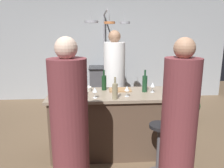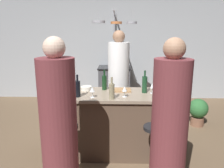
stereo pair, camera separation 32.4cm
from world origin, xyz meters
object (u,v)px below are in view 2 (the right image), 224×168
Objects in this scene: wine_glass_near_right_guest at (152,86)px; mixing_bowl_steel at (167,95)px; cutting_board at (120,90)px; pepper_mill at (63,82)px; stove_range at (114,84)px; potted_plant at (198,110)px; wine_bottle_rose at (57,86)px; bar_stool_right at (154,150)px; wine_bottle_green at (145,84)px; wine_bottle_red at (104,82)px; wine_bottle_dark at (78,88)px; wine_glass_by_chef at (125,89)px; guest_right at (169,131)px; bar_stool_left at (68,149)px; guest_left at (59,130)px; wine_bottle_white at (112,91)px; mixing_bowl_ceramic at (86,88)px; chef at (118,84)px; wine_glass_near_left_guest at (92,90)px.

wine_glass_near_right_guest reaches higher than mixing_bowl_steel.
pepper_mill is at bearing 172.97° from cutting_board.
mixing_bowl_steel reaches higher than stove_range.
potted_plant is 1.62× the size of wine_bottle_rose.
wine_bottle_green reaches higher than bar_stool_right.
wine_bottle_green is at bearing -14.49° from wine_bottle_red.
wine_glass_near_right_guest is at bearing -15.18° from wine_bottle_red.
bar_stool_right is at bearing -24.43° from wine_bottle_dark.
wine_bottle_red is 2.07× the size of wine_glass_by_chef.
wine_bottle_green is (0.47, -2.40, 0.58)m from stove_range.
stove_range is 3.50m from guest_right.
bar_stool_left is 1.31× the size of potted_plant.
wine_bottle_white is at bearing 55.60° from guest_left.
guest_left is at bearing -147.40° from mixing_bowl_steel.
wine_glass_near_right_guest is 0.90× the size of mixing_bowl_ceramic.
guest_right is 1.40m from wine_bottle_red.
wine_bottle_dark is at bearing -117.32° from chef.
bar_stool_left is 2.12× the size of cutting_board.
guest_left is at bearing -95.62° from mixing_bowl_ceramic.
wine_bottle_green is at bearing -7.97° from mixing_bowl_ceramic.
wine_bottle_rose reaches higher than wine_glass_near_left_guest.
wine_glass_near_right_guest is (1.33, -0.25, 0.00)m from pepper_mill.
chef is 3.41× the size of potted_plant.
chef reaches higher than mixing_bowl_steel.
stove_range is at bearing 90.16° from wine_bottle_white.
mixing_bowl_ceramic is (-0.39, 0.43, -0.08)m from wine_bottle_white.
wine_bottle_rose is 1.00× the size of wine_bottle_green.
cutting_board is 1.52× the size of pepper_mill.
wine_glass_by_chef is 0.90× the size of mixing_bowl_ceramic.
potted_plant is at bearing 17.06° from pepper_mill.
wine_bottle_rose is 1.06× the size of wine_bottle_dark.
wine_bottle_rose is (-0.23, 0.50, 0.65)m from bar_stool_left.
guest_right is 8.13× the size of pepper_mill.
potted_plant is 2.02m from wine_bottle_red.
mixing_bowl_steel reaches higher than mixing_bowl_ceramic.
chef is at bearing 85.45° from wine_bottle_white.
potted_plant is (2.12, 1.61, -0.08)m from bar_stool_left.
guest_left is 5.35× the size of wine_bottle_rose.
wine_glass_near_left_guest is 0.43m from wine_glass_by_chef.
wine_glass_by_chef reaches higher than mixing_bowl_ceramic.
wine_glass_near_right_guest reaches higher than potted_plant.
wine_bottle_red is at bearing 127.89° from wine_glass_by_chef.
mixing_bowl_steel is at bearing 17.91° from bar_stool_left.
wine_bottle_rose is at bearing 167.83° from wine_bottle_dark.
wine_glass_near_right_guest is (0.57, -2.44, 0.56)m from stove_range.
chef is at bearing -86.42° from stove_range.
wine_bottle_white is (-0.51, 0.36, 0.63)m from bar_stool_right.
bar_stool_left is 0.40× the size of guest_right.
mixing_bowl_ceramic is at bearing 130.56° from guest_right.
pepper_mill is at bearing 169.36° from wine_glass_near_right_guest.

